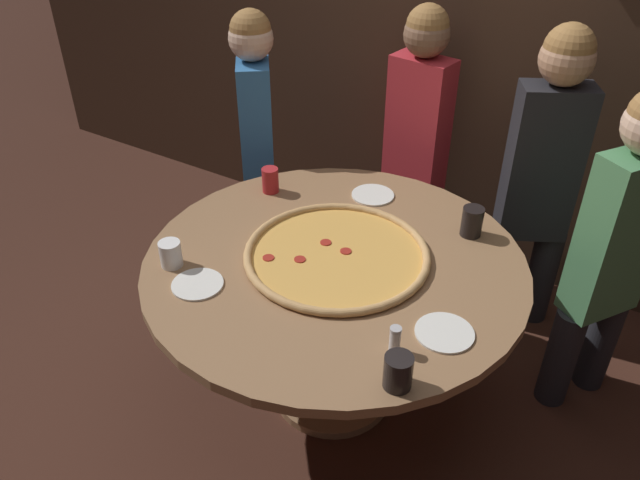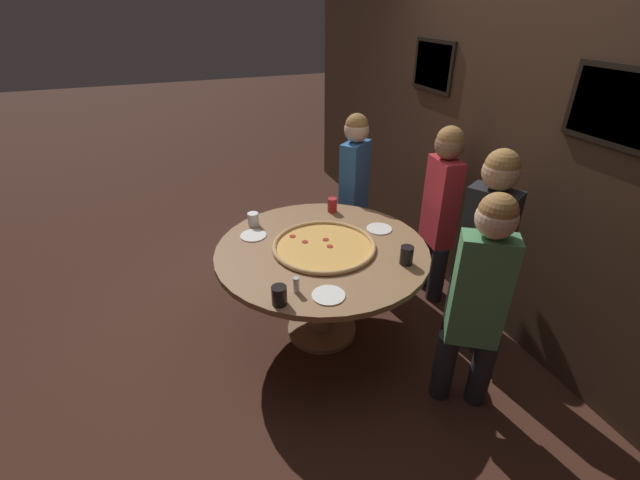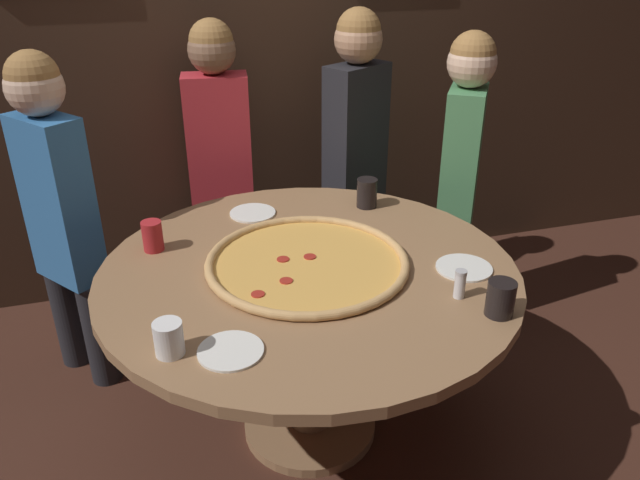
% 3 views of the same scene
% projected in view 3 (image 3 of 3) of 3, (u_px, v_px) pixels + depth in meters
% --- Properties ---
extents(ground_plane, '(24.00, 24.00, 0.00)m').
position_uv_depth(ground_plane, '(310.00, 427.00, 2.51)').
color(ground_plane, '#422319').
extents(back_wall, '(6.40, 0.08, 2.60)m').
position_uv_depth(back_wall, '(234.00, 38.00, 3.05)').
color(back_wall, '#3D281C').
rests_on(back_wall, ground_plane).
extents(dining_table, '(1.46, 1.46, 0.74)m').
position_uv_depth(dining_table, '(309.00, 302.00, 2.24)').
color(dining_table, '#936B47').
rests_on(dining_table, ground_plane).
extents(giant_pizza, '(0.71, 0.71, 0.03)m').
position_uv_depth(giant_pizza, '(308.00, 262.00, 2.18)').
color(giant_pizza, '#E5A84C').
rests_on(giant_pizza, dining_table).
extents(drink_cup_far_left, '(0.07, 0.07, 0.11)m').
position_uv_depth(drink_cup_far_left, '(153.00, 236.00, 2.26)').
color(drink_cup_far_left, '#B22328').
rests_on(drink_cup_far_left, dining_table).
extents(drink_cup_by_shaker, '(0.08, 0.08, 0.10)m').
position_uv_depth(drink_cup_by_shaker, '(169.00, 338.00, 1.72)').
color(drink_cup_by_shaker, white).
rests_on(drink_cup_by_shaker, dining_table).
extents(drink_cup_front_edge, '(0.09, 0.09, 0.11)m').
position_uv_depth(drink_cup_front_edge, '(501.00, 298.00, 1.89)').
color(drink_cup_front_edge, black).
rests_on(drink_cup_front_edge, dining_table).
extents(drink_cup_far_right, '(0.09, 0.09, 0.12)m').
position_uv_depth(drink_cup_far_right, '(367.00, 193.00, 2.61)').
color(drink_cup_far_right, black).
rests_on(drink_cup_far_right, dining_table).
extents(white_plate_beside_cup, '(0.19, 0.19, 0.01)m').
position_uv_depth(white_plate_beside_cup, '(253.00, 213.00, 2.56)').
color(white_plate_beside_cup, white).
rests_on(white_plate_beside_cup, dining_table).
extents(white_plate_left_side, '(0.19, 0.19, 0.01)m').
position_uv_depth(white_plate_left_side, '(231.00, 351.00, 1.74)').
color(white_plate_left_side, white).
rests_on(white_plate_left_side, dining_table).
extents(white_plate_right_side, '(0.20, 0.20, 0.01)m').
position_uv_depth(white_plate_right_side, '(464.00, 268.00, 2.16)').
color(white_plate_right_side, white).
rests_on(white_plate_right_side, dining_table).
extents(condiment_shaker, '(0.04, 0.04, 0.10)m').
position_uv_depth(condiment_shaker, '(460.00, 284.00, 1.98)').
color(condiment_shaker, silver).
rests_on(condiment_shaker, dining_table).
extents(diner_far_left, '(0.37, 0.22, 1.44)m').
position_uv_depth(diner_far_left, '(220.00, 154.00, 2.99)').
color(diner_far_left, '#232328').
rests_on(diner_far_left, ground_plane).
extents(diner_side_right, '(0.39, 0.29, 1.48)m').
position_uv_depth(diner_side_right, '(355.00, 145.00, 3.05)').
color(diner_side_right, '#232328').
rests_on(diner_side_right, ground_plane).
extents(diner_centre_back, '(0.30, 0.36, 1.41)m').
position_uv_depth(diner_centre_back, '(460.00, 168.00, 2.86)').
color(diner_centre_back, '#232328').
rests_on(diner_centre_back, ground_plane).
extents(diner_far_right, '(0.32, 0.36, 1.41)m').
position_uv_depth(diner_far_right, '(60.00, 207.00, 2.47)').
color(diner_far_right, '#232328').
rests_on(diner_far_right, ground_plane).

